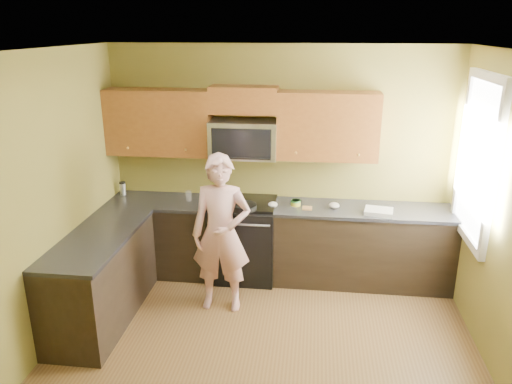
# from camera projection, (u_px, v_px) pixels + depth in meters

# --- Properties ---
(floor) EXTENTS (4.00, 4.00, 0.00)m
(floor) POSITION_uv_depth(u_px,v_px,m) (261.00, 367.00, 4.39)
(floor) COLOR brown
(floor) RESTS_ON ground
(ceiling) EXTENTS (4.00, 4.00, 0.00)m
(ceiling) POSITION_uv_depth(u_px,v_px,m) (262.00, 52.00, 3.53)
(ceiling) COLOR white
(ceiling) RESTS_ON ground
(wall_back) EXTENTS (4.00, 0.00, 4.00)m
(wall_back) POSITION_uv_depth(u_px,v_px,m) (280.00, 162.00, 5.84)
(wall_back) COLOR olive
(wall_back) RESTS_ON ground
(wall_left) EXTENTS (0.00, 4.00, 4.00)m
(wall_left) POSITION_uv_depth(u_px,v_px,m) (28.00, 216.00, 4.19)
(wall_left) COLOR olive
(wall_left) RESTS_ON ground
(cabinet_back_run) EXTENTS (4.00, 0.60, 0.88)m
(cabinet_back_run) POSITION_uv_depth(u_px,v_px,m) (277.00, 243.00, 5.85)
(cabinet_back_run) COLOR black
(cabinet_back_run) RESTS_ON floor
(cabinet_left_run) EXTENTS (0.60, 1.60, 0.88)m
(cabinet_left_run) POSITION_uv_depth(u_px,v_px,m) (101.00, 279.00, 5.01)
(cabinet_left_run) COLOR black
(cabinet_left_run) RESTS_ON floor
(countertop_back) EXTENTS (4.00, 0.62, 0.04)m
(countertop_back) POSITION_uv_depth(u_px,v_px,m) (277.00, 207.00, 5.69)
(countertop_back) COLOR black
(countertop_back) RESTS_ON cabinet_back_run
(countertop_left) EXTENTS (0.62, 1.60, 0.04)m
(countertop_left) POSITION_uv_depth(u_px,v_px,m) (98.00, 238.00, 4.86)
(countertop_left) COLOR black
(countertop_left) RESTS_ON cabinet_left_run
(stove) EXTENTS (0.76, 0.65, 0.95)m
(stove) POSITION_uv_depth(u_px,v_px,m) (243.00, 239.00, 5.86)
(stove) COLOR black
(stove) RESTS_ON floor
(microwave) EXTENTS (0.76, 0.40, 0.42)m
(microwave) POSITION_uv_depth(u_px,v_px,m) (244.00, 157.00, 5.67)
(microwave) COLOR silver
(microwave) RESTS_ON wall_back
(upper_cab_left) EXTENTS (1.22, 0.33, 0.75)m
(upper_cab_left) POSITION_uv_depth(u_px,v_px,m) (161.00, 154.00, 5.81)
(upper_cab_left) COLOR brown
(upper_cab_left) RESTS_ON wall_back
(upper_cab_right) EXTENTS (1.12, 0.33, 0.75)m
(upper_cab_right) POSITION_uv_depth(u_px,v_px,m) (326.00, 159.00, 5.59)
(upper_cab_right) COLOR brown
(upper_cab_right) RESTS_ON wall_back
(upper_cab_over_mw) EXTENTS (0.76, 0.33, 0.30)m
(upper_cab_over_mw) POSITION_uv_depth(u_px,v_px,m) (244.00, 100.00, 5.49)
(upper_cab_over_mw) COLOR brown
(upper_cab_over_mw) RESTS_ON wall_back
(window) EXTENTS (0.06, 1.06, 1.66)m
(window) POSITION_uv_depth(u_px,v_px,m) (478.00, 160.00, 4.77)
(window) COLOR white
(window) RESTS_ON wall_right
(woman) EXTENTS (0.62, 0.41, 1.69)m
(woman) POSITION_uv_depth(u_px,v_px,m) (221.00, 234.00, 5.08)
(woman) COLOR #CE6767
(woman) RESTS_ON floor
(frying_pan) EXTENTS (0.43, 0.57, 0.07)m
(frying_pan) POSITION_uv_depth(u_px,v_px,m) (244.00, 209.00, 5.46)
(frying_pan) COLOR black
(frying_pan) RESTS_ON stove
(butter_tub) EXTENTS (0.12, 0.12, 0.08)m
(butter_tub) POSITION_uv_depth(u_px,v_px,m) (296.00, 205.00, 5.67)
(butter_tub) COLOR yellow
(butter_tub) RESTS_ON countertop_back
(toast_slice) EXTENTS (0.11, 0.11, 0.01)m
(toast_slice) POSITION_uv_depth(u_px,v_px,m) (307.00, 208.00, 5.57)
(toast_slice) COLOR #B27F47
(toast_slice) RESTS_ON countertop_back
(napkin_a) EXTENTS (0.14, 0.15, 0.06)m
(napkin_a) POSITION_uv_depth(u_px,v_px,m) (273.00, 205.00, 5.61)
(napkin_a) COLOR silver
(napkin_a) RESTS_ON countertop_back
(napkin_b) EXTENTS (0.13, 0.14, 0.07)m
(napkin_b) POSITION_uv_depth(u_px,v_px,m) (334.00, 205.00, 5.57)
(napkin_b) COLOR silver
(napkin_b) RESTS_ON countertop_back
(dish_towel) EXTENTS (0.34, 0.29, 0.05)m
(dish_towel) POSITION_uv_depth(u_px,v_px,m) (379.00, 212.00, 5.41)
(dish_towel) COLOR silver
(dish_towel) RESTS_ON countertop_back
(travel_mug) EXTENTS (0.09, 0.09, 0.16)m
(travel_mug) POSITION_uv_depth(u_px,v_px,m) (123.00, 195.00, 6.03)
(travel_mug) COLOR silver
(travel_mug) RESTS_ON countertop_back
(glass_b) EXTENTS (0.08, 0.08, 0.12)m
(glass_b) POSITION_uv_depth(u_px,v_px,m) (189.00, 196.00, 5.81)
(glass_b) COLOR silver
(glass_b) RESTS_ON countertop_back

